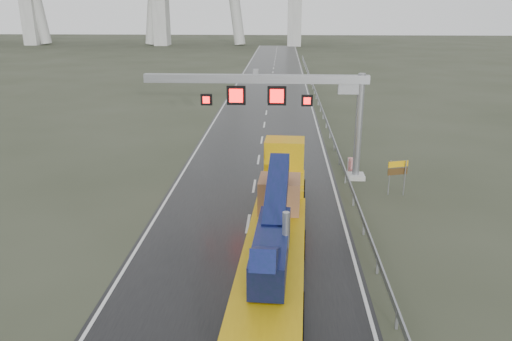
# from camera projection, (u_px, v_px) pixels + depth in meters

# --- Properties ---
(ground) EXTENTS (400.00, 400.00, 0.00)m
(ground) POSITION_uv_depth(u_px,v_px,m) (229.00, 340.00, 17.78)
(ground) COLOR #323726
(ground) RESTS_ON ground
(road) EXTENTS (11.00, 200.00, 0.02)m
(road) POSITION_uv_depth(u_px,v_px,m) (266.00, 113.00, 55.71)
(road) COLOR black
(road) RESTS_ON ground
(guardrail) EXTENTS (0.20, 140.00, 1.40)m
(guardrail) POSITION_uv_depth(u_px,v_px,m) (329.00, 128.00, 45.70)
(guardrail) COLOR gray
(guardrail) RESTS_ON ground
(sign_gantry) EXTENTS (14.90, 1.20, 7.42)m
(sign_gantry) POSITION_uv_depth(u_px,v_px,m) (288.00, 97.00, 32.98)
(sign_gantry) COLOR #B5B5B0
(sign_gantry) RESTS_ON ground
(heavy_haul_truck) EXTENTS (3.55, 18.48, 4.32)m
(heavy_haul_truck) POSITION_uv_depth(u_px,v_px,m) (278.00, 209.00, 24.93)
(heavy_haul_truck) COLOR #CFA10B
(heavy_haul_truck) RESTS_ON ground
(exit_sign_pair) EXTENTS (1.29, 0.44, 2.28)m
(exit_sign_pair) POSITION_uv_depth(u_px,v_px,m) (398.00, 171.00, 30.97)
(exit_sign_pair) COLOR gray
(exit_sign_pair) RESTS_ON ground
(striped_barrier) EXTENTS (0.61, 0.34, 1.01)m
(striped_barrier) POSITION_uv_depth(u_px,v_px,m) (352.00, 165.00, 35.78)
(striped_barrier) COLOR red
(striped_barrier) RESTS_ON ground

